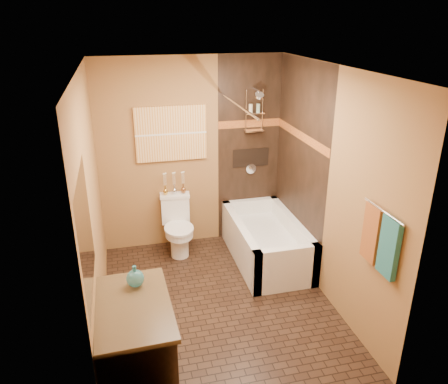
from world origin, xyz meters
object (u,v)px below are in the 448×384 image
object	(u,v)px
sunset_painting	(171,134)
toilet	(178,225)
vanity	(135,348)
bathtub	(266,244)

from	to	relation	value
sunset_painting	toilet	distance (m)	1.19
vanity	sunset_painting	bearing A→B (deg)	73.26
toilet	vanity	bearing A→B (deg)	-101.09
vanity	bathtub	bearing A→B (deg)	43.68
bathtub	toilet	bearing A→B (deg)	156.17
toilet	vanity	world-z (taller)	vanity
sunset_painting	bathtub	world-z (taller)	sunset_painting
sunset_painting	bathtub	xyz separation A→B (m)	(1.06, -0.73, -1.33)
sunset_painting	toilet	bearing A→B (deg)	-90.00
sunset_painting	vanity	xyz separation A→B (m)	(-0.66, -2.48, -1.12)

